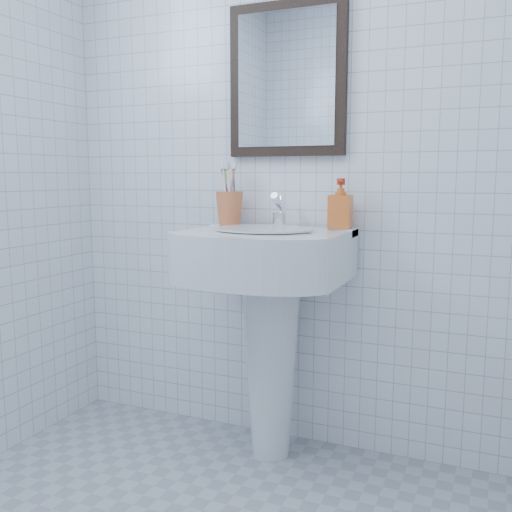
% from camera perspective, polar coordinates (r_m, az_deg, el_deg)
% --- Properties ---
extents(wall_back, '(2.20, 0.02, 2.50)m').
position_cam_1_polar(wall_back, '(2.42, 4.50, 10.17)').
color(wall_back, white).
rests_on(wall_back, ground).
extents(washbasin, '(0.62, 0.46, 0.96)m').
position_cam_1_polar(washbasin, '(2.30, 1.29, -4.91)').
color(washbasin, silver).
rests_on(washbasin, ground).
extents(faucet, '(0.06, 0.12, 0.14)m').
position_cam_1_polar(faucet, '(2.35, 2.35, 4.33)').
color(faucet, white).
rests_on(faucet, washbasin).
extents(toothbrush_cup, '(0.15, 0.15, 0.14)m').
position_cam_1_polar(toothbrush_cup, '(2.44, -2.67, 4.82)').
color(toothbrush_cup, '#D36837').
rests_on(toothbrush_cup, washbasin).
extents(soap_dispenser, '(0.09, 0.09, 0.19)m').
position_cam_1_polar(soap_dispenser, '(2.28, 8.45, 5.19)').
color(soap_dispenser, '#CC4613').
rests_on(soap_dispenser, washbasin).
extents(wall_mirror, '(0.50, 0.04, 0.62)m').
position_cam_1_polar(wall_mirror, '(2.45, 3.10, 17.21)').
color(wall_mirror, black).
rests_on(wall_mirror, wall_back).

